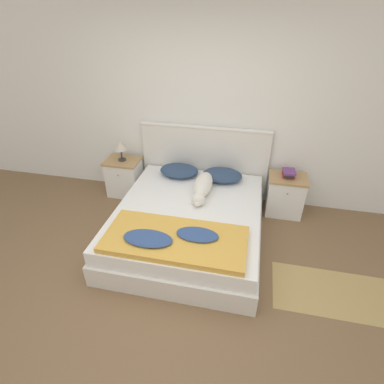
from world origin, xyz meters
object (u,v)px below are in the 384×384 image
at_px(nightstand_left, 125,177).
at_px(nightstand_right, 285,195).
at_px(book_stack, 289,173).
at_px(table_lamp, 120,146).
at_px(dog, 203,187).
at_px(pillow_right, 222,175).
at_px(bed, 189,223).
at_px(pillow_left, 179,171).

relative_size(nightstand_left, nightstand_right, 1.00).
relative_size(book_stack, table_lamp, 0.74).
bearing_deg(nightstand_right, table_lamp, 179.98).
distance_m(nightstand_right, dog, 1.19).
height_order(pillow_right, book_stack, book_stack).
distance_m(pillow_right, book_stack, 0.87).
relative_size(nightstand_left, book_stack, 2.62).
bearing_deg(nightstand_right, nightstand_left, 180.00).
relative_size(dog, table_lamp, 2.70).
bearing_deg(table_lamp, book_stack, 0.61).
bearing_deg(pillow_right, book_stack, 5.27).
distance_m(nightstand_right, book_stack, 0.33).
bearing_deg(bed, nightstand_right, 34.33).
bearing_deg(bed, pillow_left, 112.04).
bearing_deg(bed, book_stack, 35.27).
bearing_deg(nightstand_right, pillow_right, -176.45).
relative_size(nightstand_right, book_stack, 2.62).
xyz_separation_m(bed, dog, (0.10, 0.36, 0.32)).
distance_m(nightstand_left, pillow_right, 1.49).
height_order(pillow_left, table_lamp, table_lamp).
distance_m(bed, table_lamp, 1.53).
relative_size(nightstand_left, table_lamp, 1.94).
bearing_deg(book_stack, pillow_right, -174.73).
xyz_separation_m(dog, table_lamp, (-1.27, 0.44, 0.24)).
relative_size(nightstand_right, table_lamp, 1.94).
bearing_deg(nightstand_left, dog, -19.21).
height_order(nightstand_left, table_lamp, table_lamp).
xyz_separation_m(bed, nightstand_left, (-1.17, 0.80, 0.06)).
distance_m(pillow_left, pillow_right, 0.60).
xyz_separation_m(nightstand_right, book_stack, (-0.00, 0.03, 0.33)).
xyz_separation_m(nightstand_right, dog, (-1.07, -0.44, 0.26)).
xyz_separation_m(bed, table_lamp, (-1.17, 0.80, 0.56)).
distance_m(pillow_left, table_lamp, 0.91).
relative_size(nightstand_right, pillow_left, 1.05).
xyz_separation_m(nightstand_left, nightstand_right, (2.34, 0.00, 0.00)).
bearing_deg(dog, nightstand_right, 22.58).
relative_size(nightstand_left, pillow_left, 1.05).
height_order(nightstand_left, pillow_right, pillow_right).
xyz_separation_m(nightstand_right, table_lamp, (-2.34, 0.00, 0.50)).
relative_size(nightstand_right, pillow_right, 1.05).
bearing_deg(nightstand_left, pillow_right, -2.09).
xyz_separation_m(nightstand_left, pillow_left, (0.87, -0.05, 0.24)).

